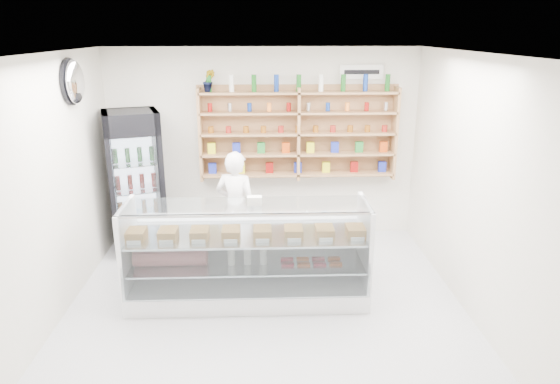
{
  "coord_description": "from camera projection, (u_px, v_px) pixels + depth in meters",
  "views": [
    {
      "loc": [
        -0.03,
        -4.73,
        3.02
      ],
      "look_at": [
        0.18,
        0.9,
        1.18
      ],
      "focal_mm": 32.0,
      "sensor_mm": 36.0,
      "label": 1
    }
  ],
  "objects": [
    {
      "name": "wall_shelving",
      "position": [
        298.0,
        134.0,
        7.17
      ],
      "size": [
        2.84,
        0.28,
        1.33
      ],
      "color": "#A17C4C",
      "rests_on": "back_wall"
    },
    {
      "name": "shop_worker",
      "position": [
        236.0,
        208.0,
        6.62
      ],
      "size": [
        0.65,
        0.53,
        1.54
      ],
      "primitive_type": "imported",
      "rotation": [
        0.0,
        0.0,
        2.81
      ],
      "color": "white",
      "rests_on": "floor"
    },
    {
      "name": "room",
      "position": [
        265.0,
        200.0,
        4.99
      ],
      "size": [
        5.0,
        5.0,
        5.0
      ],
      "color": "#BAB9BF",
      "rests_on": "ground"
    },
    {
      "name": "security_mirror",
      "position": [
        75.0,
        82.0,
        5.73
      ],
      "size": [
        0.15,
        0.5,
        0.5
      ],
      "primitive_type": "ellipsoid",
      "color": "silver",
      "rests_on": "left_wall"
    },
    {
      "name": "display_counter",
      "position": [
        248.0,
        272.0,
        5.79
      ],
      "size": [
        2.73,
        0.82,
        1.19
      ],
      "color": "white",
      "rests_on": "floor"
    },
    {
      "name": "wall_sign",
      "position": [
        362.0,
        72.0,
        7.06
      ],
      "size": [
        0.62,
        0.03,
        0.2
      ],
      "primitive_type": "cube",
      "color": "white",
      "rests_on": "back_wall"
    },
    {
      "name": "drinks_cooler",
      "position": [
        136.0,
        182.0,
        6.93
      ],
      "size": [
        0.9,
        0.89,
        1.99
      ],
      "rotation": [
        0.0,
        0.0,
        0.31
      ],
      "color": "black",
      "rests_on": "floor"
    },
    {
      "name": "potted_plant",
      "position": [
        209.0,
        81.0,
        6.89
      ],
      "size": [
        0.17,
        0.14,
        0.31
      ],
      "primitive_type": "imported",
      "rotation": [
        0.0,
        0.0,
        0.03
      ],
      "color": "#1E6626",
      "rests_on": "wall_shelving"
    }
  ]
}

